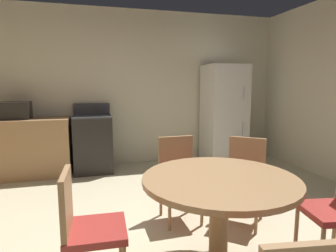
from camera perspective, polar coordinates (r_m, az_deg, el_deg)
ground_plane at (r=2.73m, az=-1.05°, el=-23.22°), size 14.00×14.00×0.00m
wall_back at (r=5.18m, az=-8.94°, el=7.45°), size 6.04×0.12×2.70m
kitchen_counter at (r=5.01m, az=-29.27°, el=-3.95°), size 1.82×0.60×0.90m
oven_range at (r=4.85m, az=-14.70°, el=-3.31°), size 0.60×0.60×1.10m
refrigerator at (r=5.26m, az=11.05°, el=2.28°), size 0.68×0.68×1.76m
microwave at (r=4.89m, az=-28.23°, el=2.74°), size 0.44×0.32×0.26m
dining_table at (r=2.20m, az=10.21°, el=-13.96°), size 1.13×1.13×0.76m
chair_north at (r=3.06m, az=2.16°, el=-9.25°), size 0.41×0.41×0.87m
chair_west at (r=2.09m, az=-16.12°, el=-18.34°), size 0.42×0.42×0.87m
chair_northeast at (r=3.11m, az=14.96°, el=-9.27°), size 0.56×0.56×0.87m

